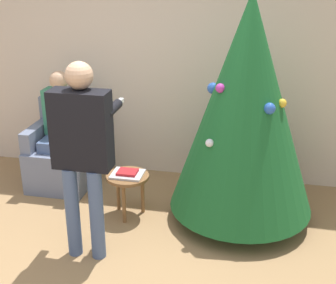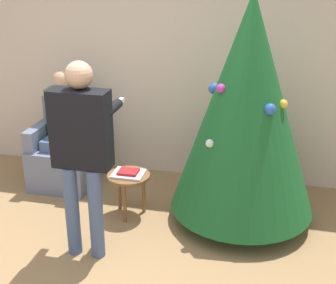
{
  "view_description": "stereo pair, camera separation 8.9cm",
  "coord_description": "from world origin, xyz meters",
  "px_view_note": "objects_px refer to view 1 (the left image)",
  "views": [
    {
      "loc": [
        1.26,
        -2.76,
        2.43
      ],
      "look_at": [
        0.49,
        0.87,
        0.93
      ],
      "focal_mm": 50.0,
      "sensor_mm": 36.0,
      "label": 1
    },
    {
      "loc": [
        1.35,
        -2.74,
        2.43
      ],
      "look_at": [
        0.49,
        0.87,
        0.93
      ],
      "focal_mm": 50.0,
      "sensor_mm": 36.0,
      "label": 2
    }
  ],
  "objects_px": {
    "person_seated": "(60,125)",
    "armchair": "(63,154)",
    "person_standing": "(82,144)",
    "christmas_tree": "(246,106)",
    "side_stool": "(128,181)"
  },
  "relations": [
    {
      "from": "person_seated",
      "to": "armchair",
      "type": "bearing_deg",
      "value": 90.0
    },
    {
      "from": "person_seated",
      "to": "person_standing",
      "type": "distance_m",
      "value": 1.43
    },
    {
      "from": "person_standing",
      "to": "christmas_tree",
      "type": "bearing_deg",
      "value": 33.8
    },
    {
      "from": "christmas_tree",
      "to": "armchair",
      "type": "relative_size",
      "value": 2.3
    },
    {
      "from": "christmas_tree",
      "to": "armchair",
      "type": "distance_m",
      "value": 2.18
    },
    {
      "from": "person_standing",
      "to": "side_stool",
      "type": "distance_m",
      "value": 0.94
    },
    {
      "from": "christmas_tree",
      "to": "person_seated",
      "type": "distance_m",
      "value": 2.07
    },
    {
      "from": "christmas_tree",
      "to": "person_seated",
      "type": "xyz_separation_m",
      "value": [
        -1.99,
        0.35,
        -0.45
      ]
    },
    {
      "from": "christmas_tree",
      "to": "armchair",
      "type": "height_order",
      "value": "christmas_tree"
    },
    {
      "from": "christmas_tree",
      "to": "person_standing",
      "type": "bearing_deg",
      "value": -146.2
    },
    {
      "from": "armchair",
      "to": "side_stool",
      "type": "distance_m",
      "value": 1.06
    },
    {
      "from": "armchair",
      "to": "person_seated",
      "type": "height_order",
      "value": "person_seated"
    },
    {
      "from": "person_standing",
      "to": "side_stool",
      "type": "relative_size",
      "value": 3.82
    },
    {
      "from": "person_seated",
      "to": "person_standing",
      "type": "xyz_separation_m",
      "value": [
        0.75,
        -1.18,
        0.3
      ]
    },
    {
      "from": "person_seated",
      "to": "person_standing",
      "type": "height_order",
      "value": "person_standing"
    }
  ]
}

